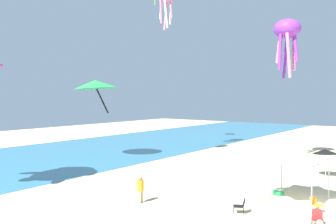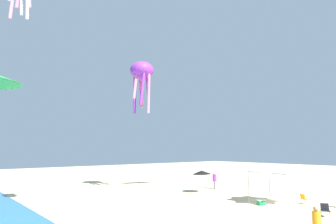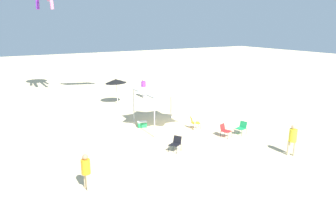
{
  "view_description": "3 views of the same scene",
  "coord_description": "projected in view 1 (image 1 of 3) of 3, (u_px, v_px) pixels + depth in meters",
  "views": [
    {
      "loc": [
        -22.16,
        -4.12,
        6.35
      ],
      "look_at": [
        1.65,
        13.98,
        5.06
      ],
      "focal_mm": 38.74,
      "sensor_mm": 36.0,
      "label": 1
    },
    {
      "loc": [
        -12.38,
        24.52,
        4.29
      ],
      "look_at": [
        1.65,
        12.72,
        6.74
      ],
      "focal_mm": 30.35,
      "sensor_mm": 36.0,
      "label": 2
    },
    {
      "loc": [
        -18.88,
        13.51,
        6.9
      ],
      "look_at": [
        -0.96,
        2.96,
        1.25
      ],
      "focal_mm": 34.87,
      "sensor_mm": 36.0,
      "label": 3
    }
  ],
  "objects": [
    {
      "name": "ocean_strip",
      "position": [
        46.0,
        157.0,
        37.71
      ],
      "size": [
        120.0,
        20.4,
        0.02
      ],
      "primitive_type": "cube",
      "color": "teal",
      "rests_on": "ground"
    },
    {
      "name": "folding_chair_facing_ocean",
      "position": [
        316.0,
        203.0,
        19.88
      ],
      "size": [
        0.71,
        0.77,
        0.82
      ],
      "rotation": [
        0.0,
        0.0,
        5.9
      ],
      "color": "black",
      "rests_on": "ground"
    },
    {
      "name": "canopy_tent",
      "position": [
        295.0,
        157.0,
        21.84
      ],
      "size": [
        3.45,
        3.17,
        2.96
      ],
      "rotation": [
        0.0,
        0.0,
        -0.03
      ],
      "color": "#B7B7BC",
      "rests_on": "ground"
    },
    {
      "name": "folding_chair_right_of_tent",
      "position": [
        241.0,
        205.0,
        19.6
      ],
      "size": [
        0.75,
        0.8,
        0.82
      ],
      "rotation": [
        0.0,
        0.0,
        3.64
      ],
      "color": "black",
      "rests_on": "ground"
    },
    {
      "name": "person_beachcomber",
      "position": [
        140.0,
        187.0,
        21.52
      ],
      "size": [
        0.43,
        0.38,
        1.62
      ],
      "rotation": [
        0.0,
        0.0,
        0.07
      ],
      "color": "#C6B28C",
      "rests_on": "ground"
    },
    {
      "name": "kite_octopus_purple",
      "position": [
        287.0,
        32.0,
        34.03
      ],
      "size": [
        2.5,
        2.5,
        5.56
      ],
      "rotation": [
        0.0,
        0.0,
        4.7
      ],
      "color": "purple"
    },
    {
      "name": "beach_umbrella",
      "position": [
        325.0,
        151.0,
        28.38
      ],
      "size": [
        1.88,
        1.88,
        2.27
      ],
      "color": "silver",
      "rests_on": "ground"
    },
    {
      "name": "folding_chair_left_of_tent",
      "position": [
        318.0,
        217.0,
        17.58
      ],
      "size": [
        0.76,
        0.69,
        0.82
      ],
      "rotation": [
        0.0,
        0.0,
        5.05
      ],
      "color": "black",
      "rests_on": "ground"
    },
    {
      "name": "cooler_box",
      "position": [
        278.0,
        192.0,
        23.29
      ],
      "size": [
        0.57,
        0.71,
        0.4
      ],
      "color": "#1E8C4C",
      "rests_on": "ground"
    },
    {
      "name": "kite_delta_green",
      "position": [
        95.0,
        84.0,
        36.15
      ],
      "size": [
        6.05,
        6.07,
        3.52
      ],
      "rotation": [
        0.0,
        0.0,
        3.65
      ],
      "color": "green"
    }
  ]
}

